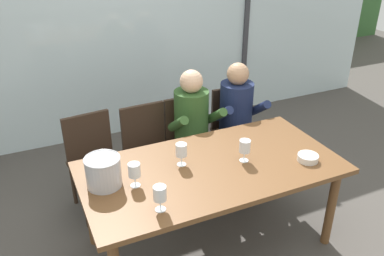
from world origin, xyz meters
TOP-DOWN VIEW (x-y plane):
  - ground at (0.00, 1.00)m, footprint 14.00×14.00m
  - window_glass_panel at (0.00, 2.22)m, footprint 7.12×0.03m
  - window_mullion_right at (1.60, 2.20)m, footprint 0.06×0.06m
  - hillside_vineyard at (0.00, 5.68)m, footprint 13.12×2.40m
  - dining_table at (0.00, 0.00)m, footprint 1.92×0.98m
  - chair_near_curtain at (-0.71, 0.91)m, footprint 0.48×0.48m
  - chair_left_of_center at (-0.20, 0.89)m, footprint 0.46×0.46m
  - chair_center at (0.22, 0.90)m, footprint 0.44×0.44m
  - chair_right_of_center at (0.74, 0.93)m, footprint 0.47×0.47m
  - person_olive_shirt at (0.22, 0.77)m, footprint 0.47×0.62m
  - person_navy_polo at (0.69, 0.77)m, footprint 0.49×0.63m
  - ice_bucket_primary at (-0.78, 0.09)m, footprint 0.25×0.25m
  - tasting_bowl at (0.69, -0.24)m, footprint 0.16×0.16m
  - wine_glass_by_left_taster at (-0.20, 0.11)m, footprint 0.08×0.08m
  - wine_glass_near_bucket at (-0.52, -0.32)m, footprint 0.08×0.08m
  - wine_glass_center_pour at (-0.59, -0.01)m, footprint 0.08×0.08m
  - wine_glass_by_right_taster at (0.25, -0.04)m, footprint 0.08×0.08m

SIDE VIEW (x-z plane):
  - ground at x=0.00m, z-range 0.00..0.00m
  - chair_near_curtain at x=-0.71m, z-range 0.07..0.93m
  - chair_left_of_center at x=-0.20m, z-range 0.07..0.93m
  - chair_center at x=0.22m, z-range 0.07..0.93m
  - chair_right_of_center at x=0.74m, z-range 0.07..0.93m
  - dining_table at x=0.00m, z-range 0.29..1.03m
  - person_olive_shirt at x=0.22m, z-range 0.08..1.27m
  - person_navy_polo at x=0.69m, z-range 0.08..1.27m
  - tasting_bowl at x=0.69m, z-range 0.74..0.79m
  - ice_bucket_primary at x=-0.78m, z-range 0.74..0.96m
  - wine_glass_by_left_taster at x=-0.20m, z-range 0.77..0.94m
  - wine_glass_near_bucket at x=-0.52m, z-range 0.77..0.94m
  - wine_glass_center_pour at x=-0.59m, z-range 0.77..0.94m
  - wine_glass_by_right_taster at x=0.25m, z-range 0.77..0.94m
  - hillside_vineyard at x=0.00m, z-range 0.00..1.85m
  - window_glass_panel at x=0.00m, z-range 0.00..2.60m
  - window_mullion_right at x=1.60m, z-range 0.00..2.60m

